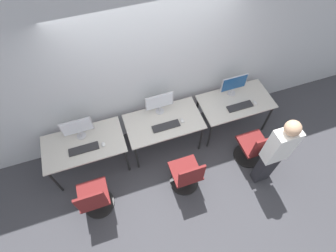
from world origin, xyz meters
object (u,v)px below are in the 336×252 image
(office_chair_left, at_px, (95,199))
(monitor_center, at_px, (159,102))
(mouse_right, at_px, (255,103))
(keyboard_left, at_px, (84,149))
(office_chair_center, at_px, (186,176))
(person_right, at_px, (276,152))
(keyboard_right, at_px, (240,106))
(mouse_left, at_px, (103,144))
(keyboard_center, at_px, (166,126))
(monitor_right, at_px, (234,84))
(monitor_left, at_px, (77,128))
(office_chair_right, at_px, (254,148))
(mouse_center, at_px, (182,121))

(office_chair_left, relative_size, monitor_center, 1.96)
(office_chair_left, distance_m, mouse_right, 3.01)
(keyboard_left, bearing_deg, office_chair_center, -28.91)
(keyboard_left, distance_m, person_right, 2.82)
(keyboard_left, relative_size, keyboard_right, 1.00)
(mouse_left, bearing_deg, office_chair_center, -34.24)
(keyboard_left, distance_m, mouse_right, 2.88)
(keyboard_left, relative_size, keyboard_center, 1.00)
(monitor_center, xyz_separation_m, office_chair_center, (0.08, -1.08, -0.58))
(office_chair_left, bearing_deg, monitor_right, 19.98)
(monitor_left, distance_m, keyboard_left, 0.33)
(mouse_right, bearing_deg, mouse_left, 179.31)
(office_chair_left, xyz_separation_m, person_right, (2.65, -0.36, 0.50))
(keyboard_left, relative_size, mouse_right, 4.97)
(monitor_center, xyz_separation_m, keyboard_center, (0.00, -0.32, -0.22))
(mouse_right, bearing_deg, office_chair_left, -167.98)
(mouse_left, distance_m, monitor_right, 2.34)
(keyboard_right, bearing_deg, monitor_left, 173.85)
(mouse_right, height_order, person_right, person_right)
(office_chair_left, height_order, keyboard_right, office_chair_left)
(mouse_right, height_order, office_chair_right, office_chair_right)
(monitor_center, xyz_separation_m, keyboard_right, (1.30, -0.35, -0.22))
(mouse_center, relative_size, office_chair_center, 0.10)
(mouse_right, distance_m, office_chair_right, 0.76)
(monitor_left, distance_m, keyboard_center, 1.35)
(monitor_center, relative_size, office_chair_right, 0.51)
(office_chair_left, distance_m, monitor_center, 1.76)
(keyboard_right, xyz_separation_m, office_chair_right, (0.02, -0.64, -0.36))
(mouse_left, xyz_separation_m, office_chair_left, (-0.33, -0.65, -0.37))
(mouse_right, bearing_deg, monitor_center, 166.86)
(monitor_center, bearing_deg, office_chair_left, -143.52)
(office_chair_left, bearing_deg, keyboard_left, 86.96)
(keyboard_right, bearing_deg, keyboard_center, 178.97)
(keyboard_center, height_order, mouse_center, mouse_center)
(keyboard_center, bearing_deg, monitor_center, 90.00)
(keyboard_center, xyz_separation_m, mouse_right, (1.58, -0.05, 0.01))
(monitor_right, bearing_deg, keyboard_right, -90.00)
(keyboard_right, bearing_deg, office_chair_center, -149.08)
(office_chair_center, bearing_deg, office_chair_right, 4.30)
(mouse_center, bearing_deg, person_right, -45.26)
(keyboard_center, bearing_deg, person_right, -38.14)
(monitor_left, xyz_separation_m, mouse_left, (0.29, -0.27, -0.21))
(monitor_center, relative_size, keyboard_center, 1.03)
(monitor_left, height_order, mouse_center, monitor_left)
(monitor_right, distance_m, keyboard_right, 0.39)
(person_right, bearing_deg, keyboard_center, 141.86)
(monitor_center, bearing_deg, monitor_left, -177.10)
(mouse_left, distance_m, monitor_center, 1.09)
(office_chair_center, xyz_separation_m, office_chair_right, (1.24, 0.09, 0.00))
(monitor_center, relative_size, mouse_right, 5.11)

